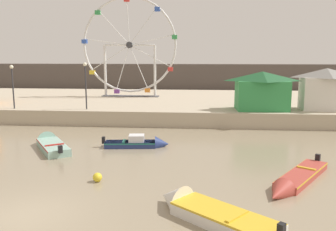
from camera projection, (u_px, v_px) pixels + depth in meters
ground_plane at (26, 215)px, 13.35m from camera, size 240.00×240.00×0.00m
quay_promenade at (141, 104)px, 39.21m from camera, size 110.00×19.53×1.30m
distant_town_skyline at (164, 76)px, 63.63m from camera, size 140.00×3.00×4.40m
motorboat_navy_blue at (141, 143)px, 23.28m from camera, size 4.41×1.54×1.14m
motorboat_seafoam at (50, 144)px, 23.17m from camera, size 3.90×4.85×1.28m
motorboat_faded_red at (294, 181)px, 16.41m from camera, size 4.20×5.60×1.03m
motorboat_white_red_stripe at (204, 210)px, 13.14m from camera, size 4.81×4.32×1.34m
ferris_wheel_white_frame at (130, 47)px, 39.59m from camera, size 10.72×1.20×11.05m
carnival_booth_green_kiosk at (262, 90)px, 30.25m from camera, size 4.78×3.05×3.28m
carnival_booth_white_ticket at (326, 88)px, 30.25m from camera, size 4.49×2.87×3.56m
promenade_lamp_near at (86, 79)px, 30.51m from camera, size 0.32×0.32×4.03m
promenade_lamp_far at (12, 80)px, 30.85m from camera, size 0.32×0.32×3.81m
mooring_buoy_orange at (97, 177)px, 16.85m from camera, size 0.44×0.44×0.44m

